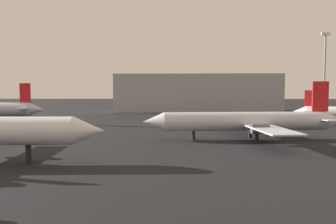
{
  "coord_description": "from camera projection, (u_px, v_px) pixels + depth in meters",
  "views": [
    {
      "loc": [
        1.05,
        -6.73,
        8.37
      ],
      "look_at": [
        -0.74,
        44.93,
        4.89
      ],
      "focal_mm": 35.33,
      "sensor_mm": 36.0,
      "label": 1
    }
  ],
  "objects": [
    {
      "name": "airplane_distant",
      "position": [
        247.0,
        121.0,
        55.61
      ],
      "size": [
        34.67,
        28.57,
        9.82
      ],
      "rotation": [
        0.0,
        0.0,
        3.25
      ],
      "color": "silver",
      "rests_on": "ground_plane"
    },
    {
      "name": "terminal_building",
      "position": [
        197.0,
        93.0,
        129.24
      ],
      "size": [
        61.87,
        20.27,
        14.25
      ],
      "primitive_type": "cube",
      "color": "#999EA3",
      "rests_on": "ground_plane"
    },
    {
      "name": "light_mast_right",
      "position": [
        325.0,
        71.0,
        94.0
      ],
      "size": [
        2.4,
        0.5,
        24.59
      ],
      "color": "slate",
      "rests_on": "ground_plane"
    }
  ]
}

